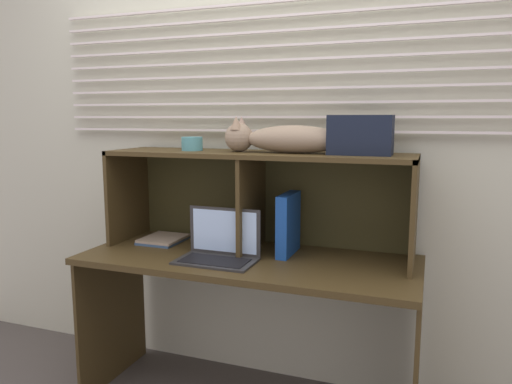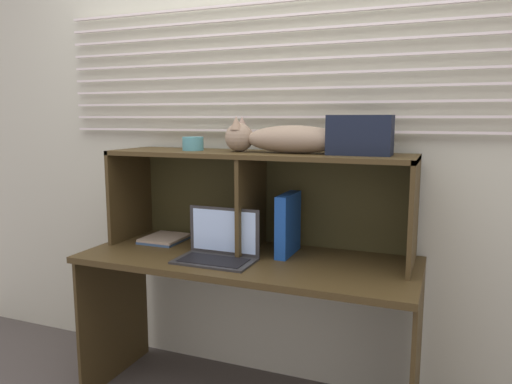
% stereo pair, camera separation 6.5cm
% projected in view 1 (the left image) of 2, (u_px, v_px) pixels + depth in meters
% --- Properties ---
extents(back_panel_with_blinds, '(4.40, 0.08, 2.50)m').
position_uv_depth(back_panel_with_blinds, '(272.00, 147.00, 2.53)').
color(back_panel_with_blinds, beige).
rests_on(back_panel_with_blinds, ground).
extents(desk, '(1.58, 0.64, 0.76)m').
position_uv_depth(desk, '(247.00, 286.00, 2.30)').
color(desk, '#3E3017').
rests_on(desk, ground).
extents(hutch_shelf_unit, '(1.49, 0.38, 0.49)m').
position_uv_depth(hutch_shelf_unit, '(258.00, 181.00, 2.37)').
color(hutch_shelf_unit, '#3E3017').
rests_on(hutch_shelf_unit, desk).
extents(cat, '(0.78, 0.15, 0.17)m').
position_uv_depth(cat, '(284.00, 139.00, 2.26)').
color(cat, gray).
rests_on(cat, hutch_shelf_unit).
extents(laptop, '(0.36, 0.21, 0.23)m').
position_uv_depth(laptop, '(219.00, 249.00, 2.22)').
color(laptop, '#2B2B2B').
rests_on(laptop, desk).
extents(binder_upright, '(0.05, 0.24, 0.29)m').
position_uv_depth(binder_upright, '(288.00, 224.00, 2.31)').
color(binder_upright, '#174598').
rests_on(binder_upright, desk).
extents(book_stack, '(0.20, 0.23, 0.03)m').
position_uv_depth(book_stack, '(163.00, 239.00, 2.56)').
color(book_stack, '#345072').
rests_on(book_stack, desk).
extents(small_basket, '(0.11, 0.11, 0.07)m').
position_uv_depth(small_basket, '(192.00, 144.00, 2.42)').
color(small_basket, teal).
rests_on(small_basket, hutch_shelf_unit).
extents(storage_box, '(0.28, 0.14, 0.18)m').
position_uv_depth(storage_box, '(360.00, 135.00, 2.13)').
color(storage_box, black).
rests_on(storage_box, hutch_shelf_unit).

